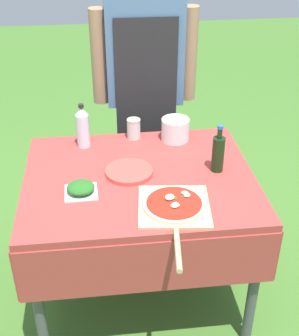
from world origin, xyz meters
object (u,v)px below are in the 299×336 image
at_px(pizza_on_peel, 174,207).
at_px(person_cook, 145,77).
at_px(oil_bottle, 218,153).
at_px(prep_table, 139,192).
at_px(mixing_tub, 175,129).
at_px(sauce_jar, 134,130).
at_px(plate_stack, 129,172).
at_px(herb_container, 81,188).
at_px(water_bottle, 83,127).

bearing_deg(pizza_on_peel, person_cook, 97.14).
bearing_deg(oil_bottle, prep_table, -179.08).
bearing_deg(mixing_tub, person_cook, 107.00).
height_order(person_cook, sauce_jar, person_cook).
bearing_deg(plate_stack, mixing_tub, 49.00).
height_order(oil_bottle, herb_container, oil_bottle).
height_order(prep_table, pizza_on_peel, pizza_on_peel).
bearing_deg(pizza_on_peel, prep_table, 119.52).
bearing_deg(mixing_tub, pizza_on_peel, -99.55).
distance_m(person_cook, sauce_jar, 0.42).
xyz_separation_m(pizza_on_peel, oil_bottle, (0.27, 0.30, 0.09)).
xyz_separation_m(person_cook, herb_container, (-0.39, -0.89, -0.19)).
distance_m(oil_bottle, sauce_jar, 0.55).
bearing_deg(herb_container, oil_bottle, 10.49).
relative_size(pizza_on_peel, mixing_tub, 3.75).
relative_size(pizza_on_peel, water_bottle, 2.35).
xyz_separation_m(person_cook, mixing_tub, (0.13, -0.41, -0.16)).
xyz_separation_m(oil_bottle, plate_stack, (-0.44, 0.02, -0.09)).
height_order(prep_table, mixing_tub, mixing_tub).
height_order(pizza_on_peel, plate_stack, pizza_on_peel).
distance_m(prep_table, mixing_tub, 0.46).
xyz_separation_m(prep_table, pizza_on_peel, (0.13, -0.30, 0.11)).
distance_m(oil_bottle, plate_stack, 0.45).
bearing_deg(sauce_jar, person_cook, 74.51).
height_order(person_cook, herb_container, person_cook).
bearing_deg(plate_stack, herb_container, -148.37).
bearing_deg(mixing_tub, herb_container, -137.75).
bearing_deg(herb_container, water_bottle, 88.42).
xyz_separation_m(person_cook, water_bottle, (-0.38, -0.43, -0.10)).
xyz_separation_m(water_bottle, mixing_tub, (0.51, 0.02, -0.05)).
bearing_deg(person_cook, sauce_jar, 75.23).
bearing_deg(water_bottle, person_cook, 48.52).
distance_m(pizza_on_peel, water_bottle, 0.76).
distance_m(water_bottle, herb_container, 0.47).
distance_m(prep_table, person_cook, 0.84).
relative_size(prep_table, oil_bottle, 4.62).
bearing_deg(herb_container, sauce_jar, 60.69).
distance_m(pizza_on_peel, mixing_tub, 0.66).
bearing_deg(herb_container, pizza_on_peel, -23.35).
bearing_deg(prep_table, water_bottle, 128.76).
height_order(herb_container, plate_stack, herb_container).
bearing_deg(water_bottle, sauce_jar, 13.02).
distance_m(prep_table, oil_bottle, 0.44).
bearing_deg(plate_stack, oil_bottle, -2.59).
relative_size(herb_container, plate_stack, 0.65).
bearing_deg(pizza_on_peel, water_bottle, 128.38).
relative_size(pizza_on_peel, herb_container, 3.70).
distance_m(pizza_on_peel, herb_container, 0.45).
height_order(pizza_on_peel, herb_container, herb_container).
distance_m(pizza_on_peel, plate_stack, 0.37).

